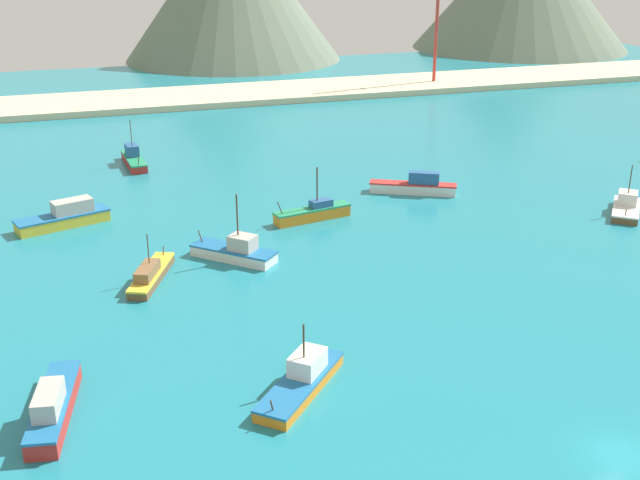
{
  "coord_description": "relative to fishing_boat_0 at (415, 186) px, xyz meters",
  "views": [
    {
      "loc": [
        -31.37,
        -33.88,
        31.53
      ],
      "look_at": [
        -6.83,
        41.63,
        0.14
      ],
      "focal_mm": 43.98,
      "sensor_mm": 36.0,
      "label": 1
    }
  ],
  "objects": [
    {
      "name": "ground",
      "position": [
        -10.02,
        -23.79,
        -1.27
      ],
      "size": [
        260.0,
        280.0,
        0.5
      ],
      "color": "teal"
    },
    {
      "name": "fishing_boat_0",
      "position": [
        0.0,
        0.0,
        0.0
      ],
      "size": [
        10.74,
        6.81,
        2.91
      ],
      "color": "silver",
      "rests_on": "ground"
    },
    {
      "name": "fishing_boat_2",
      "position": [
        -15.47,
        -5.37,
        -0.15
      ],
      "size": [
        9.66,
        3.69,
        6.33
      ],
      "color": "orange",
      "rests_on": "ground"
    },
    {
      "name": "fishing_boat_5",
      "position": [
        -33.2,
        24.6,
        -0.07
      ],
      "size": [
        2.93,
        9.82,
        6.57
      ],
      "color": "red",
      "rests_on": "ground"
    },
    {
      "name": "fishing_boat_6",
      "position": [
        -44.69,
        -38.24,
        0.02
      ],
      "size": [
        4.01,
        10.57,
        2.87
      ],
      "color": "red",
      "rests_on": "ground"
    },
    {
      "name": "fishing_boat_7",
      "position": [
        -26.67,
        -14.29,
        -0.1
      ],
      "size": [
        8.45,
        8.34,
        7.11
      ],
      "color": "silver",
      "rests_on": "ground"
    },
    {
      "name": "fishing_boat_9",
      "position": [
        20.87,
        -14.79,
        -0.21
      ],
      "size": [
        7.52,
        8.18,
        5.92
      ],
      "color": "brown",
      "rests_on": "ground"
    },
    {
      "name": "fishing_boat_10",
      "position": [
        -27.27,
        -39.97,
        -0.18
      ],
      "size": [
        8.79,
        9.26,
        5.25
      ],
      "color": "orange",
      "rests_on": "ground"
    },
    {
      "name": "fishing_boat_11",
      "position": [
        -43.1,
        1.5,
        0.06
      ],
      "size": [
        10.86,
        5.98,
        2.93
      ],
      "color": "gold",
      "rests_on": "ground"
    },
    {
      "name": "fishing_boat_12",
      "position": [
        -35.63,
        -17.07,
        -0.29
      ],
      "size": [
        5.64,
        9.61,
        4.93
      ],
      "color": "brown",
      "rests_on": "ground"
    },
    {
      "name": "beach_strip",
      "position": [
        -10.02,
        68.4,
        -0.42
      ],
      "size": [
        247.0,
        19.41,
        1.2
      ],
      "primitive_type": "cube",
      "color": "beige",
      "rests_on": "ground"
    },
    {
      "name": "radio_tower",
      "position": [
        34.85,
        67.03,
        15.27
      ],
      "size": [
        3.19,
        2.56,
        31.94
      ],
      "color": "#B7332D",
      "rests_on": "ground"
    }
  ]
}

